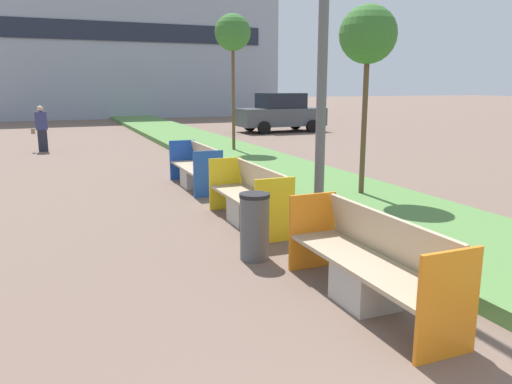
{
  "coord_description": "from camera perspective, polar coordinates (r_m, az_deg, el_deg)",
  "views": [
    {
      "loc": [
        -1.97,
        -0.14,
        2.22
      ],
      "look_at": [
        0.9,
        6.85,
        0.6
      ],
      "focal_mm": 35.0,
      "sensor_mm": 36.0,
      "label": 1
    }
  ],
  "objects": [
    {
      "name": "bench_blue_frame",
      "position": [
        11.13,
        -6.85,
        2.44
      ],
      "size": [
        0.65,
        2.16,
        0.94
      ],
      "color": "#ADA8A0",
      "rests_on": "ground"
    },
    {
      "name": "bench_orange_frame",
      "position": [
        5.31,
        12.82,
        -8.58
      ],
      "size": [
        0.65,
        2.33,
        0.94
      ],
      "color": "#ADA8A0",
      "rests_on": "ground"
    },
    {
      "name": "planter_grass_strip",
      "position": [
        13.37,
        0.74,
        2.92
      ],
      "size": [
        2.8,
        120.0,
        0.18
      ],
      "color": "#568442",
      "rests_on": "ground"
    },
    {
      "name": "sapling_tree_near",
      "position": [
        9.71,
        12.68,
        16.94
      ],
      "size": [
        1.06,
        1.06,
        3.66
      ],
      "color": "brown",
      "rests_on": "ground"
    },
    {
      "name": "bench_yellow_frame",
      "position": [
        8.14,
        -0.75,
        -1.04
      ],
      "size": [
        0.65,
        2.2,
        0.94
      ],
      "color": "#ADA8A0",
      "rests_on": "ground"
    },
    {
      "name": "sapling_tree_far",
      "position": [
        16.28,
        -2.67,
        17.6
      ],
      "size": [
        1.13,
        1.13,
        4.4
      ],
      "color": "brown",
      "rests_on": "ground"
    },
    {
      "name": "litter_bin",
      "position": [
        6.44,
        -0.16,
        -3.96
      ],
      "size": [
        0.39,
        0.39,
        0.87
      ],
      "color": "#4C4F51",
      "rests_on": "ground"
    },
    {
      "name": "parked_car_distant",
      "position": [
        24.5,
        2.84,
        9.02
      ],
      "size": [
        4.21,
        2.0,
        1.86
      ],
      "rotation": [
        0.0,
        0.0,
        -0.0
      ],
      "color": "#474C51",
      "rests_on": "ground"
    },
    {
      "name": "building_backdrop",
      "position": [
        39.16,
        -14.04,
        16.03
      ],
      "size": [
        20.19,
        7.64,
        10.3
      ],
      "color": "#939EAD",
      "rests_on": "ground"
    },
    {
      "name": "pedestrian_walking",
      "position": [
        18.58,
        -23.31,
        6.66
      ],
      "size": [
        0.53,
        0.24,
        1.55
      ],
      "color": "#232633",
      "rests_on": "ground"
    }
  ]
}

